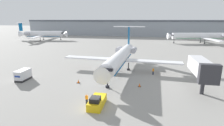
{
  "coord_description": "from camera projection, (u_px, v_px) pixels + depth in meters",
  "views": [
    {
      "loc": [
        7.16,
        -24.14,
        13.31
      ],
      "look_at": [
        0.0,
        13.54,
        3.57
      ],
      "focal_mm": 28.0,
      "sensor_mm": 36.0,
      "label": 1
    }
  ],
  "objects": [
    {
      "name": "ground_plane",
      "position": [
        96.0,
        106.0,
        27.56
      ],
      "size": [
        600.0,
        600.0,
        0.0
      ],
      "primitive_type": "plane",
      "color": "gray"
    },
    {
      "name": "terminal_building",
      "position": [
        137.0,
        28.0,
        140.29
      ],
      "size": [
        180.0,
        16.8,
        12.43
      ],
      "color": "#8C939E",
      "rests_on": "ground"
    },
    {
      "name": "airplane_main",
      "position": [
        120.0,
        57.0,
        45.43
      ],
      "size": [
        31.13,
        31.06,
        10.92
      ],
      "color": "white",
      "rests_on": "ground"
    },
    {
      "name": "pushback_tug",
      "position": [
        97.0,
        102.0,
        27.29
      ],
      "size": [
        2.1,
        4.68,
        1.9
      ],
      "color": "yellow",
      "rests_on": "ground"
    },
    {
      "name": "luggage_cart",
      "position": [
        23.0,
        75.0,
        38.75
      ],
      "size": [
        1.89,
        3.63,
        2.37
      ],
      "color": "#232326",
      "rests_on": "ground"
    },
    {
      "name": "worker_near_tug",
      "position": [
        87.0,
        99.0,
        27.95
      ],
      "size": [
        0.4,
        0.24,
        1.65
      ],
      "color": "#232838",
      "rests_on": "ground"
    },
    {
      "name": "worker_by_wing",
      "position": [
        153.0,
        71.0,
        42.64
      ],
      "size": [
        0.4,
        0.24,
        1.73
      ],
      "color": "#232838",
      "rests_on": "ground"
    },
    {
      "name": "traffic_cone_left",
      "position": [
        78.0,
        81.0,
        37.21
      ],
      "size": [
        0.63,
        0.63,
        0.75
      ],
      "color": "black",
      "rests_on": "ground"
    },
    {
      "name": "traffic_cone_right",
      "position": [
        140.0,
        85.0,
        35.22
      ],
      "size": [
        0.59,
        0.59,
        0.72
      ],
      "color": "black",
      "rests_on": "ground"
    },
    {
      "name": "airplane_parked_far_left",
      "position": [
        43.0,
        34.0,
        111.69
      ],
      "size": [
        30.71,
        34.23,
        10.88
      ],
      "color": "white",
      "rests_on": "ground"
    },
    {
      "name": "airplane_parked_far_right",
      "position": [
        201.0,
        36.0,
        97.17
      ],
      "size": [
        37.05,
        37.45,
        10.88
      ],
      "color": "white",
      "rests_on": "ground"
    },
    {
      "name": "jet_bridge",
      "position": [
        202.0,
        68.0,
        32.44
      ],
      "size": [
        3.2,
        9.97,
        6.19
      ],
      "color": "#2D2D33",
      "rests_on": "ground"
    }
  ]
}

